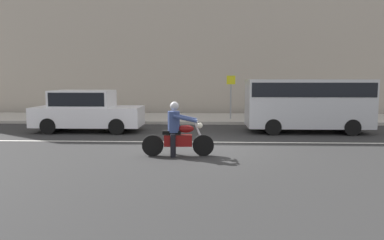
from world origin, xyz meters
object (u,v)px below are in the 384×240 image
object	(u,v)px
motorcycle_with_rider_denim_blue	(178,134)
street_sign_post	(231,92)
parked_sedan_white	(86,110)
pedestrian_bystander	(283,98)
parked_van_silver	(307,102)

from	to	relation	value
motorcycle_with_rider_denim_blue	street_sign_post	bearing A→B (deg)	76.62
parked_sedan_white	street_sign_post	bearing A→B (deg)	31.98
motorcycle_with_rider_denim_blue	pedestrian_bystander	world-z (taller)	pedestrian_bystander
motorcycle_with_rider_denim_blue	parked_sedan_white	bearing A→B (deg)	131.43
parked_sedan_white	street_sign_post	size ratio (longest dim) A/B	1.98
parked_sedan_white	parked_van_silver	bearing A→B (deg)	1.01
pedestrian_bystander	parked_sedan_white	bearing A→B (deg)	-151.83
parked_van_silver	street_sign_post	xyz separation A→B (m)	(-2.89, 3.73, 0.25)
parked_van_silver	pedestrian_bystander	size ratio (longest dim) A/B	2.77
motorcycle_with_rider_denim_blue	parked_van_silver	distance (m)	6.98
parked_van_silver	parked_sedan_white	bearing A→B (deg)	-178.99
motorcycle_with_rider_denim_blue	pedestrian_bystander	xyz separation A→B (m)	(4.93, 9.61, 0.54)
motorcycle_with_rider_denim_blue	parked_sedan_white	xyz separation A→B (m)	(-4.18, 4.73, 0.24)
street_sign_post	parked_sedan_white	bearing A→B (deg)	-148.02
motorcycle_with_rider_denim_blue	street_sign_post	world-z (taller)	street_sign_post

